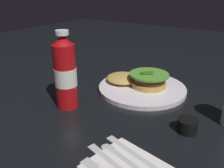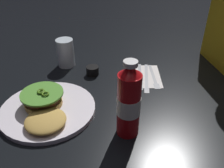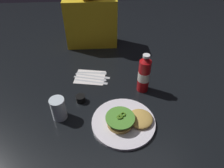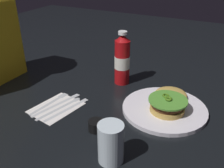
% 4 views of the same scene
% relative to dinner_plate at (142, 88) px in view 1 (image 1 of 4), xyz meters
% --- Properties ---
extents(ground_plane, '(3.00, 3.00, 0.00)m').
position_rel_dinner_plate_xyz_m(ground_plane, '(-0.09, 0.15, -0.01)').
color(ground_plane, black).
extents(dinner_plate, '(0.30, 0.30, 0.01)m').
position_rel_dinner_plate_xyz_m(dinner_plate, '(0.00, 0.00, 0.00)').
color(dinner_plate, white).
rests_on(dinner_plate, ground_plane).
extents(burger_sandwich, '(0.22, 0.14, 0.05)m').
position_rel_dinner_plate_xyz_m(burger_sandwich, '(0.02, -0.01, 0.03)').
color(burger_sandwich, tan).
rests_on(burger_sandwich, dinner_plate).
extents(ketchup_bottle, '(0.06, 0.06, 0.23)m').
position_rel_dinner_plate_xyz_m(ketchup_bottle, '(0.13, 0.23, 0.10)').
color(ketchup_bottle, '#B00F13').
rests_on(ketchup_bottle, ground_plane).
extents(condiment_cup, '(0.05, 0.05, 0.03)m').
position_rel_dinner_plate_xyz_m(condiment_cup, '(-0.21, 0.16, 0.01)').
color(condiment_cup, black).
rests_on(condiment_cup, ground_plane).
extents(butter_knife, '(0.20, 0.06, 0.00)m').
position_rel_dinner_plate_xyz_m(butter_knife, '(-0.14, 0.31, -0.00)').
color(butter_knife, silver).
rests_on(butter_knife, napkin).
extents(spoon_utensil, '(0.20, 0.06, 0.00)m').
position_rel_dinner_plate_xyz_m(spoon_utensil, '(-0.14, 0.34, -0.00)').
color(spoon_utensil, silver).
rests_on(spoon_utensil, napkin).
extents(steak_knife, '(0.21, 0.07, 0.00)m').
position_rel_dinner_plate_xyz_m(steak_knife, '(-0.13, 0.36, -0.00)').
color(steak_knife, silver).
rests_on(steak_knife, napkin).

